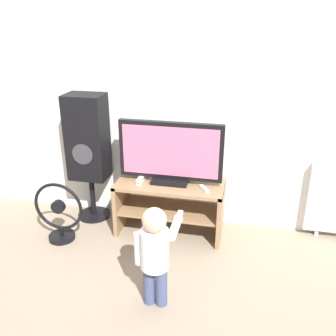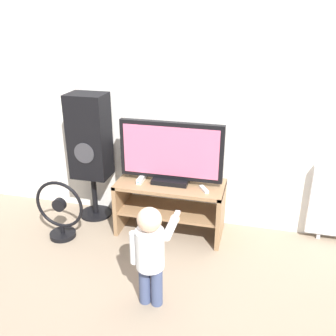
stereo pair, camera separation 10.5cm
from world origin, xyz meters
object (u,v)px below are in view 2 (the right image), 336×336
at_px(floor_fan, 60,213).
at_px(speaker_tower, 90,139).
at_px(television, 171,154).
at_px(game_console, 142,178).
at_px(remote_primary, 204,189).
at_px(child, 151,249).

bearing_deg(floor_fan, speaker_tower, 74.65).
distance_m(speaker_tower, floor_fan, 0.70).
relative_size(television, game_console, 4.71).
distance_m(remote_primary, floor_fan, 1.26).
bearing_deg(remote_primary, speaker_tower, 170.55).
bearing_deg(child, remote_primary, 75.93).
height_order(television, speaker_tower, speaker_tower).
bearing_deg(child, television, 95.90).
distance_m(child, speaker_tower, 1.39).
distance_m(television, child, 0.98).
bearing_deg(game_console, floor_fan, -154.32).
xyz_separation_m(remote_primary, child, (-0.21, -0.84, -0.06)).
height_order(television, floor_fan, television).
xyz_separation_m(speaker_tower, floor_fan, (-0.12, -0.44, -0.54)).
distance_m(game_console, speaker_tower, 0.61).
xyz_separation_m(game_console, remote_primary, (0.56, -0.06, -0.01)).
bearing_deg(game_console, speaker_tower, 166.73).
bearing_deg(television, speaker_tower, 173.44).
distance_m(child, floor_fan, 1.17).
bearing_deg(child, floor_fan, 149.97).
relative_size(speaker_tower, floor_fan, 2.21).
bearing_deg(child, game_console, 111.48).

